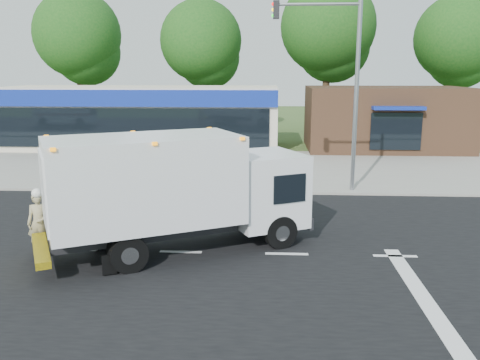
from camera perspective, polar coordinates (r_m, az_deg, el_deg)
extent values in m
plane|color=#385123|center=(14.45, 5.27, -8.32)|extent=(120.00, 120.00, 0.00)
cube|color=black|center=(14.45, 5.27, -8.30)|extent=(60.00, 14.00, 0.02)
cube|color=gray|center=(22.30, 4.56, -0.76)|extent=(60.00, 2.40, 0.12)
cube|color=gray|center=(27.99, 4.30, 1.81)|extent=(60.00, 9.00, 0.02)
cube|color=silver|center=(15.43, -17.81, -7.46)|extent=(1.20, 0.15, 0.01)
cube|color=silver|center=(14.64, -6.67, -8.00)|extent=(1.20, 0.15, 0.01)
cube|color=silver|center=(14.45, 5.27, -8.25)|extent=(1.20, 0.15, 0.01)
cube|color=silver|center=(14.87, 17.02, -8.16)|extent=(1.20, 0.15, 0.01)
cube|color=silver|center=(12.20, 20.38, -13.00)|extent=(0.40, 7.00, 0.01)
cube|color=black|center=(14.34, -10.43, -5.63)|extent=(5.00, 3.21, 0.36)
cube|color=white|center=(15.29, 2.73, -0.94)|extent=(2.81, 2.88, 2.14)
cube|color=black|center=(15.69, 5.90, 0.11)|extent=(1.01, 1.80, 0.92)
cube|color=white|center=(13.97, -10.66, -0.05)|extent=(5.65, 4.49, 2.39)
cube|color=silver|center=(13.66, -21.18, -1.18)|extent=(0.98, 1.84, 1.94)
cube|color=yellow|center=(14.07, -21.45, -7.31)|extent=(1.42, 2.34, 0.18)
cube|color=orange|center=(13.77, -10.85, 4.71)|extent=(5.49, 4.43, 0.08)
cylinder|color=black|center=(16.43, 1.35, -3.93)|extent=(1.01, 0.72, 0.98)
cylinder|color=black|center=(14.78, 4.54, -5.83)|extent=(1.01, 0.72, 0.98)
cylinder|color=black|center=(15.23, -13.92, -5.61)|extent=(1.01, 0.72, 0.98)
cylinder|color=black|center=(13.33, -12.37, -8.13)|extent=(1.01, 0.72, 0.98)
imported|color=tan|center=(15.30, -21.61, -4.50)|extent=(0.74, 0.59, 1.76)
sphere|color=white|center=(15.09, -21.87, -1.40)|extent=(0.28, 0.28, 0.28)
cube|color=beige|center=(34.71, -10.97, 6.96)|extent=(18.00, 6.00, 4.00)
cube|color=navy|center=(31.67, -12.41, 8.96)|extent=(18.00, 0.30, 1.00)
cube|color=black|center=(31.81, -12.26, 5.72)|extent=(17.00, 0.12, 2.40)
cube|color=#382316|center=(34.50, 15.96, 6.69)|extent=(10.00, 6.00, 4.00)
cube|color=navy|center=(31.42, 17.28, 7.76)|extent=(3.00, 1.20, 0.20)
cube|color=black|center=(31.60, 17.10, 5.24)|extent=(3.00, 0.12, 2.20)
cylinder|color=gray|center=(21.45, 12.92, 9.10)|extent=(0.18, 0.18, 8.00)
cylinder|color=gray|center=(21.36, 8.64, 18.94)|extent=(3.40, 0.12, 0.12)
cube|color=black|center=(21.25, 4.09, 18.53)|extent=(0.25, 0.25, 0.70)
cylinder|color=#332114|center=(44.32, -17.45, 9.90)|extent=(0.56, 0.56, 7.35)
sphere|color=#154C15|center=(44.39, -17.81, 15.32)|extent=(6.93, 6.93, 6.93)
sphere|color=#154C15|center=(44.63, -16.84, 13.60)|extent=(5.46, 5.46, 5.46)
cylinder|color=#332114|center=(41.91, -4.32, 9.98)|extent=(0.56, 0.56, 6.86)
sphere|color=#154C15|center=(41.94, -4.41, 15.34)|extent=(6.47, 6.47, 6.47)
sphere|color=#154C15|center=(42.33, -3.60, 13.60)|extent=(5.10, 5.10, 5.10)
cylinder|color=#332114|center=(41.79, 9.63, 10.51)|extent=(0.56, 0.56, 7.84)
sphere|color=#154C15|center=(41.91, 9.86, 16.64)|extent=(7.39, 7.39, 7.39)
sphere|color=#154C15|center=(42.37, 10.40, 14.60)|extent=(5.82, 5.82, 5.82)
cylinder|color=#332114|center=(44.03, 22.83, 9.27)|extent=(0.56, 0.56, 7.00)
sphere|color=#154C15|center=(44.07, 23.27, 14.46)|extent=(6.60, 6.60, 6.60)
sphere|color=#154C15|center=(44.65, 23.52, 12.72)|extent=(5.20, 5.20, 5.20)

